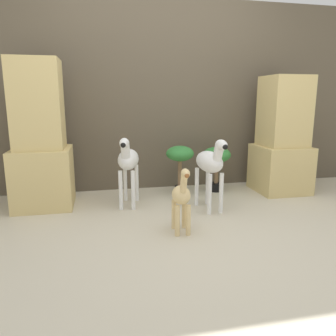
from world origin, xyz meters
TOP-DOWN VIEW (x-y plane):
  - ground_plane at (0.00, 0.00)m, footprint 14.00×14.00m
  - wall_back at (0.00, 1.58)m, footprint 6.40×0.08m
  - rock_pillar_left at (-1.32, 1.08)m, footprint 0.56×0.56m
  - rock_pillar_right at (1.32, 1.08)m, footprint 0.56×0.56m
  - zebra_right at (0.29, 0.61)m, footprint 0.26×0.54m
  - zebra_left at (-0.48, 0.90)m, footprint 0.29×0.54m
  - giraffe_figurine at (-0.12, 0.12)m, footprint 0.16×0.34m
  - potted_palm_front at (0.13, 1.20)m, footprint 0.31×0.31m
  - potted_palm_back at (0.58, 1.22)m, footprint 0.32×0.32m

SIDE VIEW (x-z plane):
  - ground_plane at x=0.00m, z-range 0.00..0.00m
  - giraffe_figurine at x=-0.12m, z-range 0.02..0.59m
  - potted_palm_back at x=0.58m, z-range 0.13..0.66m
  - potted_palm_front at x=0.13m, z-range 0.16..0.72m
  - zebra_right at x=0.29m, z-range 0.11..0.83m
  - zebra_left at x=-0.48m, z-range 0.11..0.83m
  - rock_pillar_right at x=1.32m, z-range -0.07..1.26m
  - rock_pillar_left at x=-1.32m, z-range -0.08..1.37m
  - wall_back at x=0.00m, z-range 0.00..2.20m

